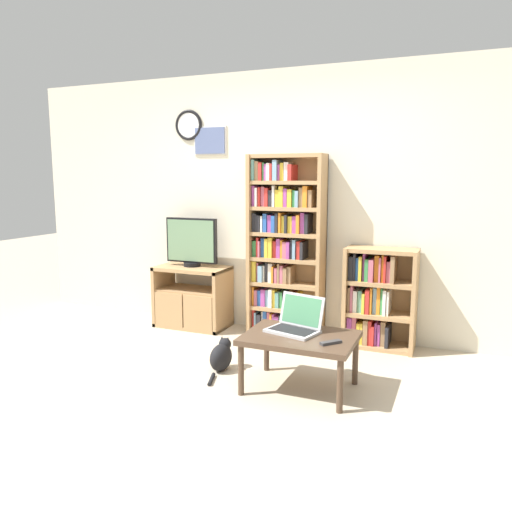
{
  "coord_description": "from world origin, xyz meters",
  "views": [
    {
      "loc": [
        1.61,
        -2.9,
        1.56
      ],
      "look_at": [
        -0.01,
        1.0,
        0.89
      ],
      "focal_mm": 35.0,
      "sensor_mm": 36.0,
      "label": 1
    }
  ],
  "objects_px": {
    "bookshelf_tall": "(283,246)",
    "coffee_table": "(300,341)",
    "television": "(192,242)",
    "laptop": "(296,322)",
    "remote_near_laptop": "(331,343)",
    "bookshelf_short": "(376,298)",
    "cat": "(222,356)",
    "tv_stand": "(192,297)"
  },
  "relations": [
    {
      "from": "remote_near_laptop",
      "to": "bookshelf_tall",
      "type": "bearing_deg",
      "value": -16.33
    },
    {
      "from": "bookshelf_tall",
      "to": "laptop",
      "type": "distance_m",
      "value": 1.3
    },
    {
      "from": "television",
      "to": "remote_near_laptop",
      "type": "height_order",
      "value": "television"
    },
    {
      "from": "bookshelf_tall",
      "to": "bookshelf_short",
      "type": "xyz_separation_m",
      "value": [
        0.92,
        -0.03,
        -0.43
      ]
    },
    {
      "from": "coffee_table",
      "to": "laptop",
      "type": "xyz_separation_m",
      "value": [
        -0.06,
        0.09,
        0.11
      ]
    },
    {
      "from": "remote_near_laptop",
      "to": "cat",
      "type": "bearing_deg",
      "value": 28.86
    },
    {
      "from": "remote_near_laptop",
      "to": "cat",
      "type": "relative_size",
      "value": 0.33
    },
    {
      "from": "coffee_table",
      "to": "tv_stand",
      "type": "bearing_deg",
      "value": 144.55
    },
    {
      "from": "television",
      "to": "laptop",
      "type": "height_order",
      "value": "television"
    },
    {
      "from": "bookshelf_tall",
      "to": "coffee_table",
      "type": "height_order",
      "value": "bookshelf_tall"
    },
    {
      "from": "laptop",
      "to": "cat",
      "type": "relative_size",
      "value": 0.95
    },
    {
      "from": "bookshelf_short",
      "to": "remote_near_laptop",
      "type": "distance_m",
      "value": 1.29
    },
    {
      "from": "television",
      "to": "bookshelf_short",
      "type": "xyz_separation_m",
      "value": [
        1.9,
        0.05,
        -0.43
      ]
    },
    {
      "from": "bookshelf_short",
      "to": "cat",
      "type": "xyz_separation_m",
      "value": [
        -1.05,
        -1.07,
        -0.34
      ]
    },
    {
      "from": "tv_stand",
      "to": "remote_near_laptop",
      "type": "bearing_deg",
      "value": -33.72
    },
    {
      "from": "laptop",
      "to": "tv_stand",
      "type": "bearing_deg",
      "value": 160.87
    },
    {
      "from": "bookshelf_short",
      "to": "coffee_table",
      "type": "bearing_deg",
      "value": -106.59
    },
    {
      "from": "remote_near_laptop",
      "to": "tv_stand",
      "type": "bearing_deg",
      "value": 7.87
    },
    {
      "from": "bookshelf_tall",
      "to": "remote_near_laptop",
      "type": "xyz_separation_m",
      "value": [
        0.82,
        -1.31,
        -0.47
      ]
    },
    {
      "from": "television",
      "to": "bookshelf_tall",
      "type": "height_order",
      "value": "bookshelf_tall"
    },
    {
      "from": "remote_near_laptop",
      "to": "laptop",
      "type": "bearing_deg",
      "value": 10.12
    },
    {
      "from": "laptop",
      "to": "cat",
      "type": "distance_m",
      "value": 0.74
    },
    {
      "from": "tv_stand",
      "to": "bookshelf_tall",
      "type": "xyz_separation_m",
      "value": [
        0.96,
        0.12,
        0.57
      ]
    },
    {
      "from": "television",
      "to": "cat",
      "type": "bearing_deg",
      "value": -50.25
    },
    {
      "from": "bookshelf_tall",
      "to": "coffee_table",
      "type": "xyz_separation_m",
      "value": [
        0.57,
        -1.21,
        -0.52
      ]
    },
    {
      "from": "laptop",
      "to": "remote_near_laptop",
      "type": "xyz_separation_m",
      "value": [
        0.32,
        -0.19,
        -0.06
      ]
    },
    {
      "from": "bookshelf_short",
      "to": "coffee_table",
      "type": "xyz_separation_m",
      "value": [
        -0.35,
        -1.19,
        -0.09
      ]
    },
    {
      "from": "television",
      "to": "bookshelf_tall",
      "type": "distance_m",
      "value": 0.98
    },
    {
      "from": "laptop",
      "to": "bookshelf_short",
      "type": "bearing_deg",
      "value": 84.4
    },
    {
      "from": "remote_near_laptop",
      "to": "cat",
      "type": "xyz_separation_m",
      "value": [
        -0.96,
        0.22,
        -0.31
      ]
    },
    {
      "from": "bookshelf_tall",
      "to": "bookshelf_short",
      "type": "distance_m",
      "value": 1.02
    },
    {
      "from": "television",
      "to": "laptop",
      "type": "bearing_deg",
      "value": -34.95
    },
    {
      "from": "coffee_table",
      "to": "remote_near_laptop",
      "type": "relative_size",
      "value": 5.42
    },
    {
      "from": "bookshelf_short",
      "to": "television",
      "type": "bearing_deg",
      "value": -178.36
    },
    {
      "from": "television",
      "to": "coffee_table",
      "type": "xyz_separation_m",
      "value": [
        1.55,
        -1.13,
        -0.52
      ]
    },
    {
      "from": "bookshelf_tall",
      "to": "remote_near_laptop",
      "type": "height_order",
      "value": "bookshelf_tall"
    },
    {
      "from": "bookshelf_short",
      "to": "laptop",
      "type": "distance_m",
      "value": 1.17
    },
    {
      "from": "television",
      "to": "bookshelf_tall",
      "type": "relative_size",
      "value": 0.32
    },
    {
      "from": "tv_stand",
      "to": "bookshelf_tall",
      "type": "height_order",
      "value": "bookshelf_tall"
    },
    {
      "from": "laptop",
      "to": "cat",
      "type": "height_order",
      "value": "laptop"
    },
    {
      "from": "laptop",
      "to": "remote_near_laptop",
      "type": "distance_m",
      "value": 0.37
    },
    {
      "from": "television",
      "to": "bookshelf_short",
      "type": "height_order",
      "value": "television"
    }
  ]
}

